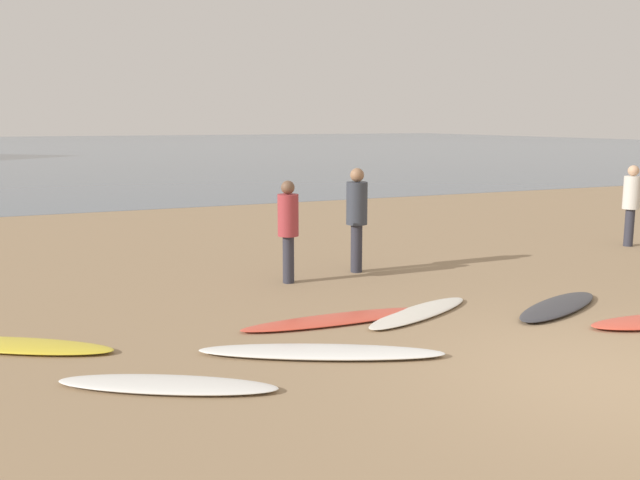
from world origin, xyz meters
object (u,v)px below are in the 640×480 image
(surfboard_2, at_px, (321,352))
(surfboard_5, at_px, (558,306))
(person_2, at_px, (631,199))
(person_1, at_px, (288,223))
(surfboard_1, at_px, (167,385))
(surfboard_4, at_px, (419,312))
(person_0, at_px, (357,211))
(surfboard_3, at_px, (338,319))
(surfboard_0, at_px, (17,345))

(surfboard_2, relative_size, surfboard_5, 1.33)
(surfboard_5, bearing_deg, person_2, 9.51)
(person_1, height_order, person_2, person_2)
(surfboard_5, relative_size, person_1, 1.26)
(surfboard_1, relative_size, surfboard_4, 1.05)
(surfboard_4, bearing_deg, surfboard_2, -176.56)
(surfboard_5, distance_m, person_2, 5.63)
(surfboard_5, xyz_separation_m, person_0, (-1.40, 3.13, 0.96))
(person_2, bearing_deg, person_1, -56.37)
(surfboard_4, distance_m, person_1, 2.66)
(surfboard_1, height_order, surfboard_4, surfboard_1)
(surfboard_2, distance_m, person_0, 4.28)
(person_1, bearing_deg, surfboard_2, 15.72)
(surfboard_5, height_order, person_2, person_2)
(surfboard_3, distance_m, person_2, 7.95)
(surfboard_0, distance_m, person_0, 5.60)
(surfboard_0, relative_size, surfboard_3, 0.89)
(surfboard_2, distance_m, person_1, 3.51)
(surfboard_2, xyz_separation_m, surfboard_5, (3.60, 0.41, 0.00))
(surfboard_4, bearing_deg, surfboard_0, 148.56)
(surfboard_3, bearing_deg, surfboard_2, -122.34)
(person_2, bearing_deg, surfboard_0, -48.22)
(surfboard_1, height_order, person_0, person_0)
(surfboard_2, height_order, surfboard_5, surfboard_5)
(surfboard_4, height_order, person_2, person_2)
(person_1, bearing_deg, person_0, 132.93)
(surfboard_0, height_order, surfboard_2, surfboard_2)
(surfboard_1, distance_m, surfboard_3, 2.72)
(surfboard_1, xyz_separation_m, person_2, (9.89, 3.77, 0.90))
(surfboard_5, xyz_separation_m, person_1, (-2.70, 2.86, 0.88))
(person_1, distance_m, person_2, 7.31)
(surfboard_1, relative_size, person_0, 1.23)
(surfboard_4, xyz_separation_m, surfboard_5, (1.82, -0.51, 0.01))
(surfboard_1, bearing_deg, surfboard_3, 58.77)
(surfboard_4, distance_m, surfboard_5, 1.89)
(surfboard_2, bearing_deg, person_0, 84.41)
(surfboard_4, relative_size, person_0, 1.18)
(surfboard_4, relative_size, surfboard_5, 1.02)
(surfboard_0, height_order, surfboard_1, same)
(surfboard_1, bearing_deg, surfboard_5, 36.83)
(person_0, relative_size, person_2, 1.07)
(surfboard_1, bearing_deg, surfboard_2, 38.28)
(surfboard_0, relative_size, person_1, 1.42)
(person_0, height_order, person_1, person_0)
(surfboard_1, relative_size, person_2, 1.31)
(surfboard_1, distance_m, person_1, 4.46)
(person_1, bearing_deg, surfboard_3, 25.87)
(surfboard_1, distance_m, surfboard_4, 3.66)
(surfboard_0, distance_m, surfboard_5, 6.63)
(surfboard_0, xyz_separation_m, person_1, (3.84, 1.73, 0.89))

